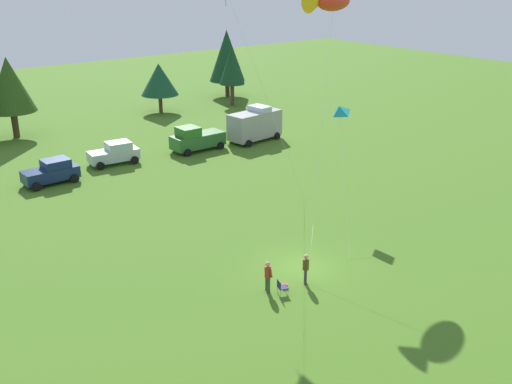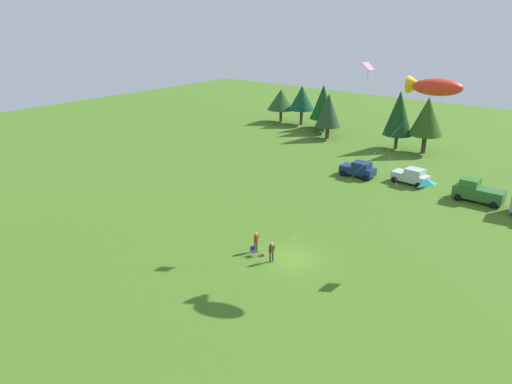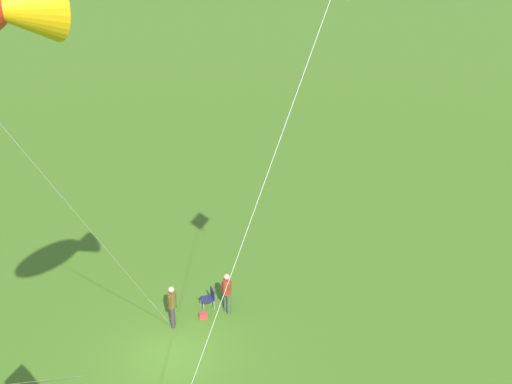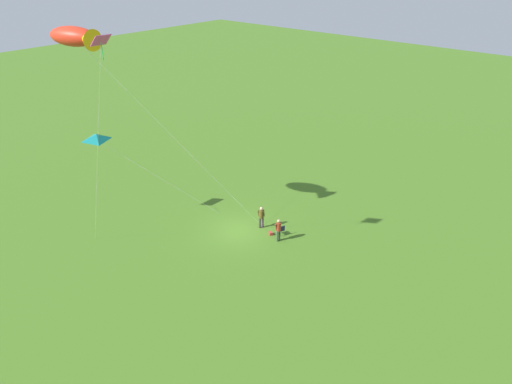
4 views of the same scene
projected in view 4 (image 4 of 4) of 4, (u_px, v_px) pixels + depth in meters
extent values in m
plane|color=#426C1E|center=(238.00, 231.00, 37.07)|extent=(160.00, 160.00, 0.00)
cylinder|color=#3F2F3E|center=(260.00, 223.00, 37.28)|extent=(0.14, 0.14, 0.85)
cylinder|color=#3F2F3E|center=(263.00, 222.00, 37.32)|extent=(0.14, 0.14, 0.85)
cylinder|color=#52411A|center=(261.00, 214.00, 36.97)|extent=(0.48, 0.48, 0.62)
sphere|color=tan|center=(261.00, 209.00, 36.76)|extent=(0.24, 0.24, 0.24)
cylinder|color=#52411A|center=(259.00, 214.00, 36.97)|extent=(0.19, 0.20, 0.56)
cylinder|color=#52411A|center=(264.00, 213.00, 37.04)|extent=(0.16, 0.17, 0.56)
cube|color=#21234C|center=(280.00, 230.00, 36.40)|extent=(0.61, 0.61, 0.04)
cube|color=#21234C|center=(282.00, 229.00, 36.14)|extent=(0.20, 0.47, 0.40)
cylinder|color=#A5A8AD|center=(276.00, 232.00, 36.56)|extent=(0.03, 0.03, 0.42)
cylinder|color=#A5A8AD|center=(281.00, 230.00, 36.75)|extent=(0.03, 0.03, 0.42)
cylinder|color=#A5A8AD|center=(279.00, 234.00, 36.24)|extent=(0.03, 0.03, 0.42)
cylinder|color=#A5A8AD|center=(284.00, 233.00, 36.42)|extent=(0.03, 0.03, 0.42)
cylinder|color=#395034|center=(277.00, 236.00, 35.58)|extent=(0.14, 0.14, 0.85)
cylinder|color=#395034|center=(279.00, 235.00, 35.72)|extent=(0.14, 0.14, 0.85)
cylinder|color=maroon|center=(279.00, 227.00, 35.32)|extent=(0.37, 0.37, 0.62)
sphere|color=tan|center=(279.00, 221.00, 35.11)|extent=(0.24, 0.24, 0.24)
cylinder|color=maroon|center=(276.00, 227.00, 35.22)|extent=(0.11, 0.24, 0.55)
cylinder|color=maroon|center=(280.00, 225.00, 35.47)|extent=(0.11, 0.24, 0.55)
cube|color=#B5332F|center=(271.00, 233.00, 36.53)|extent=(0.39, 0.36, 0.22)
ellipsoid|color=red|center=(73.00, 36.00, 31.19)|extent=(3.80, 2.40, 1.26)
cone|color=#E8AC0D|center=(87.00, 39.00, 30.27)|extent=(1.23, 1.31, 1.31)
sphere|color=yellow|center=(58.00, 33.00, 31.42)|extent=(0.32, 0.32, 0.32)
cylinder|color=silver|center=(176.00, 140.00, 34.41)|extent=(8.94, 7.93, 13.94)
cylinder|color=#4C3823|center=(262.00, 226.00, 37.62)|extent=(0.04, 0.04, 0.01)
cube|color=#DD419D|center=(101.00, 40.00, 25.27)|extent=(0.76, 0.94, 0.60)
cylinder|color=green|center=(102.00, 51.00, 25.52)|extent=(0.04, 0.04, 0.91)
cylinder|color=silver|center=(97.00, 157.00, 30.68)|extent=(5.94, 1.10, 14.76)
cylinder|color=#4C3823|center=(95.00, 239.00, 36.09)|extent=(0.04, 0.04, 0.01)
pyramid|color=teal|center=(97.00, 138.00, 34.97)|extent=(1.57, 1.84, 0.85)
cylinder|color=silver|center=(162.00, 179.00, 37.30)|extent=(5.39, 6.53, 6.69)
cylinder|color=#4C3823|center=(219.00, 213.00, 39.45)|extent=(0.04, 0.04, 0.01)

